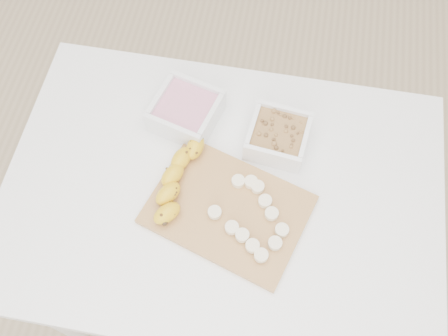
% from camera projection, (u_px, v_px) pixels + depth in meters
% --- Properties ---
extents(ground, '(3.50, 3.50, 0.00)m').
position_uv_depth(ground, '(223.00, 274.00, 1.81)').
color(ground, '#C6AD89').
rests_on(ground, ground).
extents(table, '(1.00, 0.70, 0.75)m').
position_uv_depth(table, '(222.00, 207.00, 1.22)').
color(table, white).
rests_on(table, ground).
extents(bowl_yogurt, '(0.18, 0.18, 0.07)m').
position_uv_depth(bowl_yogurt, '(186.00, 111.00, 1.19)').
color(bowl_yogurt, white).
rests_on(bowl_yogurt, table).
extents(bowl_granola, '(0.15, 0.15, 0.06)m').
position_uv_depth(bowl_granola, '(278.00, 136.00, 1.16)').
color(bowl_granola, white).
rests_on(bowl_granola, table).
extents(cutting_board, '(0.39, 0.33, 0.01)m').
position_uv_depth(cutting_board, '(228.00, 210.00, 1.11)').
color(cutting_board, '#B68346').
rests_on(cutting_board, table).
extents(banana, '(0.14, 0.23, 0.04)m').
position_uv_depth(banana, '(177.00, 180.00, 1.11)').
color(banana, gold).
rests_on(banana, cutting_board).
extents(banana_slices, '(0.18, 0.19, 0.02)m').
position_uv_depth(banana_slices, '(253.00, 217.00, 1.08)').
color(banana_slices, '#FBEBC3').
rests_on(banana_slices, cutting_board).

